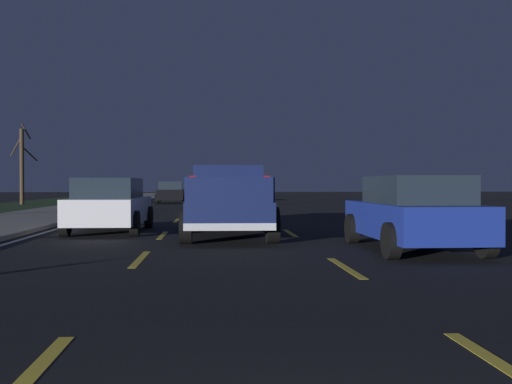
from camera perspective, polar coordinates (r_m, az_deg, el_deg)
name	(u,v)px	position (r m, az deg, el deg)	size (l,w,h in m)	color
ground	(221,212)	(28.59, -3.43, -1.97)	(144.00, 144.00, 0.00)	black
sidewalk_shoulder	(63,212)	(29.43, -18.10, -1.81)	(108.00, 4.00, 0.12)	gray
lane_markings	(163,209)	(32.06, -8.91, -1.67)	(108.00, 7.04, 0.01)	yellow
pickup_truck	(228,201)	(15.77, -2.67, -0.91)	(5.46, 2.35, 1.87)	#141E4C
sedan_white	(110,205)	(17.37, -13.85, -1.19)	(4.43, 2.07, 1.54)	silver
sedan_black	(171,192)	(42.04, -8.20, -0.02)	(4.45, 2.11, 1.54)	black
sedan_blue	(413,212)	(12.72, 14.84, -1.92)	(4.40, 2.02, 1.54)	navy
bare_tree_far	(22,165)	(42.40, -21.58, 2.47)	(1.02, 1.56, 5.44)	#423323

